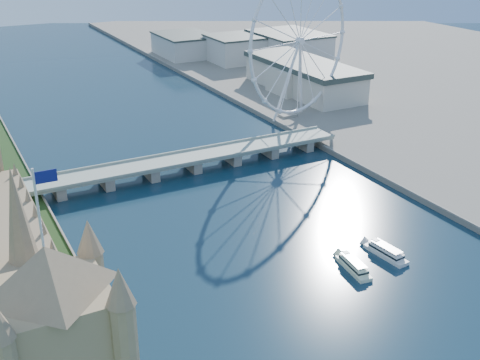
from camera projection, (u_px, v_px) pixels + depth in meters
parliament_range at (30, 291)px, 242.57m from camera, size 24.00×200.00×70.00m
westminster_bridge at (192, 160)px, 407.72m from camera, size 220.00×22.00×9.50m
london_eye at (300, 42)px, 479.78m from camera, size 113.60×39.12×124.30m
county_hall at (302, 94)px, 590.95m from camera, size 54.00×144.00×35.00m
city_skyline at (127, 65)px, 631.61m from camera, size 505.00×280.00×32.00m
tour_boat_near at (353, 270)px, 292.24m from camera, size 10.38×28.28×6.08m
tour_boat_far at (386, 256)px, 304.15m from camera, size 9.81×28.79×6.22m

